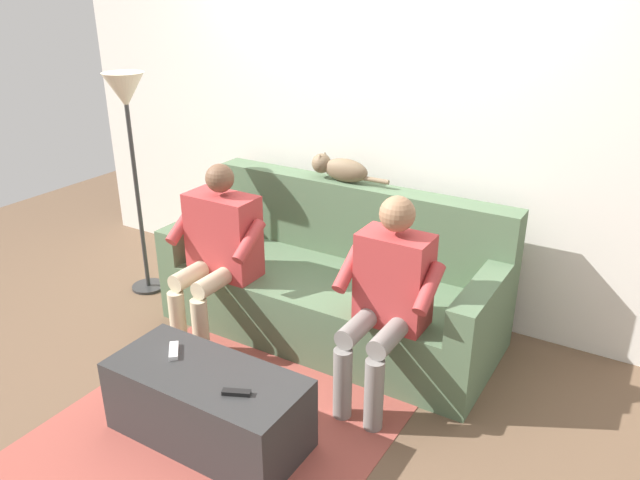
{
  "coord_description": "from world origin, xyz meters",
  "views": [
    {
      "loc": [
        -1.75,
        2.93,
        2.14
      ],
      "look_at": [
        0.0,
        0.04,
        0.69
      ],
      "focal_mm": 34.73,
      "sensor_mm": 36.0,
      "label": 1
    }
  ],
  "objects_px": {
    "remote_black": "(236,392)",
    "person_left_seated": "(388,292)",
    "cat_on_backrest": "(339,168)",
    "floor_lamp": "(127,111)",
    "coffee_table": "(208,405)",
    "couch": "(335,285)",
    "person_right_seated": "(218,245)",
    "remote_white": "(174,351)"
  },
  "relations": [
    {
      "from": "couch",
      "to": "coffee_table",
      "type": "distance_m",
      "value": 1.26
    },
    {
      "from": "couch",
      "to": "cat_on_backrest",
      "type": "height_order",
      "value": "cat_on_backrest"
    },
    {
      "from": "cat_on_backrest",
      "to": "remote_black",
      "type": "distance_m",
      "value": 1.74
    },
    {
      "from": "couch",
      "to": "cat_on_backrest",
      "type": "relative_size",
      "value": 3.82
    },
    {
      "from": "couch",
      "to": "remote_black",
      "type": "relative_size",
      "value": 16.12
    },
    {
      "from": "coffee_table",
      "to": "person_left_seated",
      "type": "bearing_deg",
      "value": -126.08
    },
    {
      "from": "remote_white",
      "to": "coffee_table",
      "type": "bearing_deg",
      "value": -141.81
    },
    {
      "from": "couch",
      "to": "person_left_seated",
      "type": "distance_m",
      "value": 0.8
    },
    {
      "from": "couch",
      "to": "floor_lamp",
      "type": "xyz_separation_m",
      "value": [
        1.46,
        0.25,
        1.01
      ]
    },
    {
      "from": "person_right_seated",
      "to": "remote_black",
      "type": "relative_size",
      "value": 8.51
    },
    {
      "from": "person_right_seated",
      "to": "cat_on_backrest",
      "type": "distance_m",
      "value": 0.93
    },
    {
      "from": "floor_lamp",
      "to": "cat_on_backrest",
      "type": "bearing_deg",
      "value": -157.97
    },
    {
      "from": "person_left_seated",
      "to": "remote_white",
      "type": "bearing_deg",
      "value": 42.37
    },
    {
      "from": "couch",
      "to": "coffee_table",
      "type": "bearing_deg",
      "value": 90.0
    },
    {
      "from": "cat_on_backrest",
      "to": "remote_black",
      "type": "bearing_deg",
      "value": 103.34
    },
    {
      "from": "person_left_seated",
      "to": "cat_on_backrest",
      "type": "relative_size",
      "value": 2.03
    },
    {
      "from": "cat_on_backrest",
      "to": "remote_black",
      "type": "height_order",
      "value": "cat_on_backrest"
    },
    {
      "from": "coffee_table",
      "to": "cat_on_backrest",
      "type": "height_order",
      "value": "cat_on_backrest"
    },
    {
      "from": "coffee_table",
      "to": "cat_on_backrest",
      "type": "relative_size",
      "value": 1.8
    },
    {
      "from": "cat_on_backrest",
      "to": "remote_white",
      "type": "bearing_deg",
      "value": 86.11
    },
    {
      "from": "person_left_seated",
      "to": "couch",
      "type": "bearing_deg",
      "value": -38.61
    },
    {
      "from": "remote_black",
      "to": "person_right_seated",
      "type": "bearing_deg",
      "value": 108.24
    },
    {
      "from": "coffee_table",
      "to": "person_left_seated",
      "type": "height_order",
      "value": "person_left_seated"
    },
    {
      "from": "couch",
      "to": "remote_black",
      "type": "bearing_deg",
      "value": 100.24
    },
    {
      "from": "person_right_seated",
      "to": "remote_black",
      "type": "bearing_deg",
      "value": 133.25
    },
    {
      "from": "couch",
      "to": "floor_lamp",
      "type": "relative_size",
      "value": 1.35
    },
    {
      "from": "couch",
      "to": "person_right_seated",
      "type": "bearing_deg",
      "value": 37.71
    },
    {
      "from": "coffee_table",
      "to": "cat_on_backrest",
      "type": "xyz_separation_m",
      "value": [
        0.14,
        -1.54,
        0.79
      ]
    },
    {
      "from": "remote_black",
      "to": "remote_white",
      "type": "xyz_separation_m",
      "value": [
        0.48,
        -0.1,
        0.0
      ]
    },
    {
      "from": "remote_black",
      "to": "person_left_seated",
      "type": "bearing_deg",
      "value": 43.18
    },
    {
      "from": "coffee_table",
      "to": "person_left_seated",
      "type": "xyz_separation_m",
      "value": [
        -0.58,
        -0.79,
        0.43
      ]
    },
    {
      "from": "remote_black",
      "to": "coffee_table",
      "type": "bearing_deg",
      "value": 141.09
    },
    {
      "from": "person_left_seated",
      "to": "remote_black",
      "type": "relative_size",
      "value": 8.57
    },
    {
      "from": "person_right_seated",
      "to": "coffee_table",
      "type": "bearing_deg",
      "value": 125.58
    },
    {
      "from": "couch",
      "to": "remote_white",
      "type": "height_order",
      "value": "couch"
    },
    {
      "from": "person_right_seated",
      "to": "remote_white",
      "type": "bearing_deg",
      "value": 113.66
    },
    {
      "from": "coffee_table",
      "to": "person_right_seated",
      "type": "xyz_separation_m",
      "value": [
        0.58,
        -0.81,
        0.43
      ]
    },
    {
      "from": "coffee_table",
      "to": "cat_on_backrest",
      "type": "bearing_deg",
      "value": -84.74
    },
    {
      "from": "couch",
      "to": "coffee_table",
      "type": "relative_size",
      "value": 2.13
    },
    {
      "from": "person_left_seated",
      "to": "remote_black",
      "type": "distance_m",
      "value": 0.94
    },
    {
      "from": "coffee_table",
      "to": "remote_white",
      "type": "bearing_deg",
      "value": -10.24
    },
    {
      "from": "person_left_seated",
      "to": "floor_lamp",
      "type": "relative_size",
      "value": 0.72
    }
  ]
}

